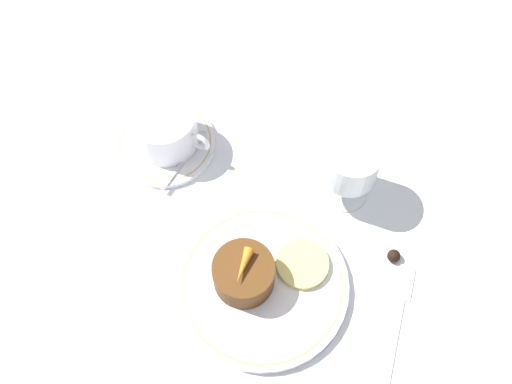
{
  "coord_description": "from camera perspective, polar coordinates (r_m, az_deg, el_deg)",
  "views": [
    {
      "loc": [
        0.12,
        -0.27,
        0.77
      ],
      "look_at": [
        -0.04,
        0.07,
        0.04
      ],
      "focal_mm": 42.0,
      "sensor_mm": 36.0,
      "label": 1
    }
  ],
  "objects": [
    {
      "name": "fork",
      "position": [
        0.82,
        13.54,
        -10.94
      ],
      "size": [
        0.04,
        0.17,
        0.01
      ],
      "color": "silver",
      "rests_on": "ground_plane"
    },
    {
      "name": "dinner_plate",
      "position": [
        0.81,
        0.64,
        -8.84
      ],
      "size": [
        0.23,
        0.23,
        0.01
      ],
      "color": "white",
      "rests_on": "ground_plane"
    },
    {
      "name": "spoon",
      "position": [
        0.89,
        -6.38,
        3.7
      ],
      "size": [
        0.02,
        0.12,
        0.0
      ],
      "color": "silver",
      "rests_on": "saucer"
    },
    {
      "name": "coffee_cup",
      "position": [
        0.88,
        -8.65,
        6.01
      ],
      "size": [
        0.12,
        0.09,
        0.07
      ],
      "color": "white",
      "rests_on": "saucer"
    },
    {
      "name": "chocolate_truffle",
      "position": [
        0.84,
        12.99,
        -5.95
      ],
      "size": [
        0.02,
        0.02,
        0.02
      ],
      "color": "black",
      "rests_on": "ground_plane"
    },
    {
      "name": "dessert_cake",
      "position": [
        0.78,
        -1.43,
        -7.69
      ],
      "size": [
        0.08,
        0.08,
        0.05
      ],
      "color": "#563314",
      "rests_on": "dinner_plate"
    },
    {
      "name": "ground_plane",
      "position": [
        0.83,
        0.25,
        -5.99
      ],
      "size": [
        3.0,
        3.0,
        0.0
      ],
      "primitive_type": "plane",
      "color": "white"
    },
    {
      "name": "carrot_garnish",
      "position": [
        0.75,
        -1.48,
        -6.91
      ],
      "size": [
        0.02,
        0.05,
        0.01
      ],
      "color": "orange",
      "rests_on": "dessert_cake"
    },
    {
      "name": "wine_glass",
      "position": [
        0.81,
        8.98,
        2.55
      ],
      "size": [
        0.08,
        0.08,
        0.11
      ],
      "color": "silver",
      "rests_on": "ground_plane"
    },
    {
      "name": "pineapple_slice",
      "position": [
        0.81,
        4.43,
        -6.84
      ],
      "size": [
        0.07,
        0.07,
        0.01
      ],
      "color": "#EFE075",
      "rests_on": "dinner_plate"
    },
    {
      "name": "saucer",
      "position": [
        0.91,
        -8.58,
        4.62
      ],
      "size": [
        0.15,
        0.15,
        0.01
      ],
      "color": "white",
      "rests_on": "ground_plane"
    }
  ]
}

